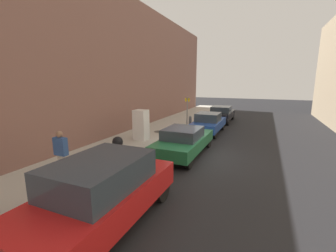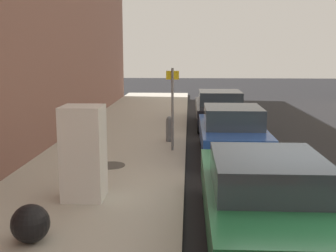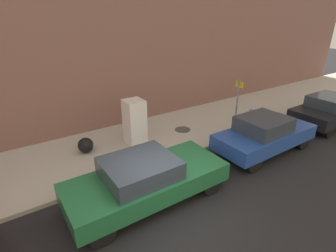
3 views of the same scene
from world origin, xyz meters
name	(u,v)px [view 1 (image 1 of 3)]	position (x,y,z in m)	size (l,w,h in m)	color
ground_plane	(198,156)	(0.00, 0.00, 0.00)	(80.00, 80.00, 0.00)	black
sidewalk_slab	(129,145)	(-4.01, 0.00, 0.07)	(4.02, 44.00, 0.14)	#B2ADA0
building_facade_near	(79,63)	(-7.21, 0.00, 4.65)	(2.37, 39.60, 9.29)	#7F564C
discarded_refrigerator	(141,125)	(-3.91, 1.21, 1.04)	(0.77, 0.73, 1.80)	white
manhole_cover	(159,132)	(-3.84, 3.54, 0.15)	(0.70, 0.70, 0.02)	#47443F
street_sign_post	(187,111)	(-2.38, 5.28, 1.46)	(0.36, 0.07, 2.34)	slate
fire_hydrant	(190,121)	(-2.52, 6.48, 0.54)	(0.22, 0.22, 0.80)	slate
trash_bag	(118,142)	(-4.25, -0.72, 0.43)	(0.58, 0.58, 0.58)	black
pedestrian_walking_far	(61,151)	(-3.76, -4.72, 1.16)	(0.50, 0.23, 1.74)	beige
parked_suv_red	(102,192)	(-0.72, -6.22, 0.92)	(1.97, 4.61, 1.77)	red
parked_sedan_green	(184,141)	(-0.72, -0.11, 0.72)	(1.86, 4.58, 1.39)	#1E6038
parked_hatchback_blue	(209,123)	(-0.72, 5.07, 0.74)	(1.73, 4.14, 1.45)	#23479E
parked_sedan_dark	(221,114)	(-0.72, 10.05, 0.74)	(1.82, 4.43, 1.41)	black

